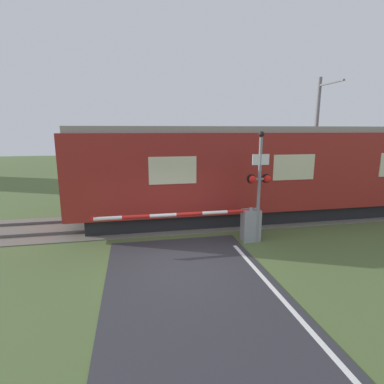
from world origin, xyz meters
name	(u,v)px	position (x,y,z in m)	size (l,w,h in m)	color
ground_plane	(184,264)	(0.00, 0.00, 0.00)	(80.00, 80.00, 0.00)	#4C6033
track_bed	(168,222)	(0.00, 4.01, 0.02)	(36.00, 3.20, 0.13)	#666056
train	(277,172)	(4.77, 4.01, 2.00)	(17.10, 2.77, 3.90)	black
crossing_barrier	(238,223)	(2.12, 1.41, 0.65)	(5.56, 0.44, 1.18)	gray
signal_post	(259,181)	(2.74, 1.21, 2.12)	(0.82, 0.26, 3.73)	gray
catenary_pole	(316,139)	(8.04, 6.32, 3.32)	(0.20, 1.90, 6.35)	slate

